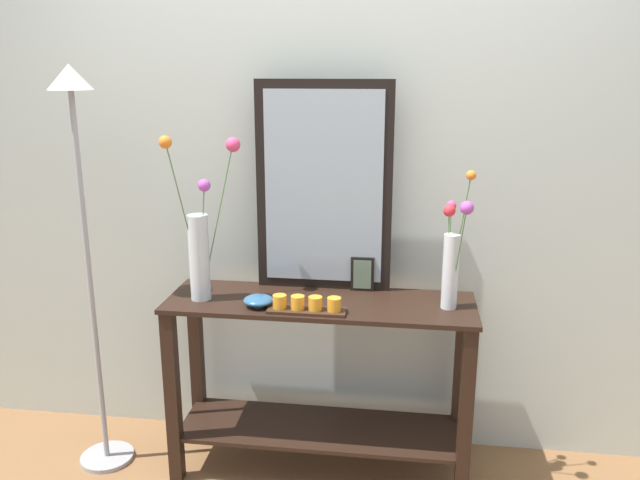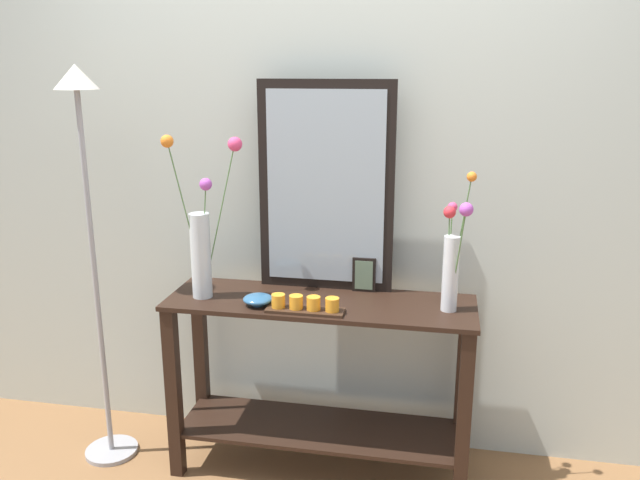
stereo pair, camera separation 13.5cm
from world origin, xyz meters
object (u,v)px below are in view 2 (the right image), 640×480
Objects in this scene: tall_vase_left at (202,240)px; vase_right at (453,258)px; mirror_leaning at (326,188)px; console_table at (320,370)px; decorative_bowl at (258,299)px; picture_frame_small at (364,275)px; candle_tray at (305,305)px; floor_lamp at (88,204)px.

tall_vase_left is 1.04m from vase_right.
mirror_leaning is 0.57m from tall_vase_left.
vase_right is (0.54, -0.01, 0.54)m from console_table.
decorative_bowl reaches higher than console_table.
picture_frame_small reaches higher than decorative_bowl.
mirror_leaning is at bearing 161.73° from vase_right.
tall_vase_left is 0.35m from decorative_bowl.
candle_tray is at bearing -125.09° from picture_frame_small.
vase_right is 1.78× the size of candle_tray.
tall_vase_left is at bearing 3.81° from floor_lamp.
vase_right reaches higher than picture_frame_small.
decorative_bowl is at bearing -2.07° from floor_lamp.
decorative_bowl is 0.83m from floor_lamp.
candle_tray reaches higher than console_table.
floor_lamp is at bearing -175.69° from console_table.
console_table is 0.38m from candle_tray.
floor_lamp is at bearing -176.19° from tall_vase_left.
vase_right is 3.71× the size of picture_frame_small.
floor_lamp is (-0.95, 0.06, 0.36)m from candle_tray.
floor_lamp reaches higher than tall_vase_left.
mirror_leaning is at bearing 84.89° from candle_tray.
mirror_leaning is 0.56m from decorative_bowl.
console_table is 0.76m from vase_right.
vase_right is 1.54m from floor_lamp.
floor_lamp reaches higher than candle_tray.
console_table is 1.22m from floor_lamp.
vase_right reaches higher than candle_tray.
candle_tray reaches higher than decorative_bowl.
picture_frame_small is at bearing 11.00° from floor_lamp.
tall_vase_left is 0.71m from picture_frame_small.
candle_tray is 1.02m from floor_lamp.
tall_vase_left reaches higher than candle_tray.
vase_right is 0.62m from candle_tray.
picture_frame_small is at bearing -6.59° from mirror_leaning.
candle_tray is at bearing -3.74° from floor_lamp.
picture_frame_small is 0.09× the size of floor_lamp.
candle_tray is at bearing -9.69° from decorative_bowl.
picture_frame_small is 0.48m from decorative_bowl.
candle_tray is at bearing -167.51° from vase_right.
vase_right is (0.55, -0.18, -0.23)m from mirror_leaning.
tall_vase_left is at bearing -175.19° from console_table.
picture_frame_small is 1.23× the size of decorative_bowl.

